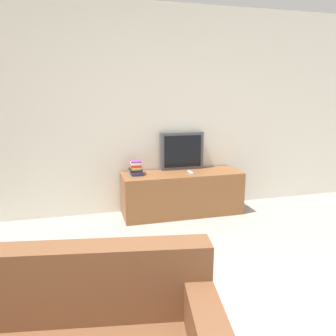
{
  "coord_description": "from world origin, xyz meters",
  "views": [
    {
      "loc": [
        -0.51,
        -1.12,
        1.52
      ],
      "look_at": [
        0.39,
        2.31,
        0.72
      ],
      "focal_mm": 35.0,
      "sensor_mm": 36.0,
      "label": 1
    }
  ],
  "objects": [
    {
      "name": "wall_back",
      "position": [
        0.0,
        3.03,
        1.3
      ],
      "size": [
        9.0,
        0.06,
        2.6
      ],
      "color": "silver",
      "rests_on": "ground_plane"
    },
    {
      "name": "tv_stand",
      "position": [
        0.69,
        2.73,
        0.27
      ],
      "size": [
        1.52,
        0.49,
        0.54
      ],
      "color": "brown",
      "rests_on": "ground_plane"
    },
    {
      "name": "television",
      "position": [
        0.75,
        2.94,
        0.79
      ],
      "size": [
        0.57,
        0.09,
        0.49
      ],
      "color": "#4C4C51",
      "rests_on": "tv_stand"
    },
    {
      "name": "book_stack",
      "position": [
        0.11,
        2.79,
        0.63
      ],
      "size": [
        0.16,
        0.22,
        0.18
      ],
      "color": "#23478E",
      "rests_on": "tv_stand"
    },
    {
      "name": "remote_on_stand",
      "position": [
        0.78,
        2.66,
        0.56
      ],
      "size": [
        0.04,
        0.18,
        0.02
      ],
      "rotation": [
        0.0,
        0.0,
        -0.02
      ],
      "color": "#B7B7B7",
      "rests_on": "tv_stand"
    }
  ]
}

